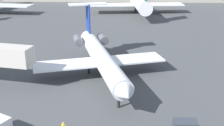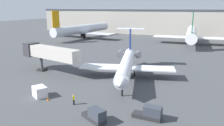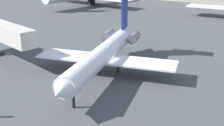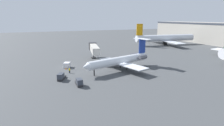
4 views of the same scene
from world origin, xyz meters
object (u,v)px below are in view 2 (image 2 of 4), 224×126
(cargo_container_uld, at_px, (40,92))
(jet_bridge, at_px, (47,52))
(traffic_cone_near, at_px, (48,99))
(parked_airliner_west_mid, at_px, (192,34))
(baggage_tug_trailing, at_px, (95,116))
(regional_jet, at_px, (127,63))
(ground_crew_marshaller, at_px, (74,99))
(baggage_tug_lead, at_px, (150,113))
(parked_airliner_west_end, at_px, (83,29))

(cargo_container_uld, bearing_deg, jet_bridge, 124.32)
(traffic_cone_near, height_order, parked_airliner_west_mid, parked_airliner_west_mid)
(jet_bridge, xyz_separation_m, cargo_container_uld, (8.54, -12.51, -3.84))
(baggage_tug_trailing, height_order, parked_airliner_west_mid, parked_airliner_west_mid)
(jet_bridge, bearing_deg, traffic_cone_near, -50.70)
(regional_jet, height_order, ground_crew_marshaller, regional_jet)
(baggage_tug_lead, relative_size, baggage_tug_trailing, 0.95)
(ground_crew_marshaller, height_order, baggage_tug_lead, baggage_tug_lead)
(ground_crew_marshaller, bearing_deg, regional_jet, 81.43)
(jet_bridge, relative_size, cargo_container_uld, 5.37)
(ground_crew_marshaller, distance_m, baggage_tug_trailing, 6.55)
(regional_jet, height_order, parked_airliner_west_end, parked_airliner_west_end)
(jet_bridge, xyz_separation_m, traffic_cone_near, (10.86, -13.27, -4.47))
(ground_crew_marshaller, xyz_separation_m, traffic_cone_near, (-4.78, -0.43, -0.58))
(traffic_cone_near, bearing_deg, parked_airliner_west_mid, 77.72)
(baggage_tug_trailing, xyz_separation_m, parked_airliner_west_end, (-45.86, 71.23, 3.55))
(regional_jet, height_order, baggage_tug_lead, regional_jet)
(parked_airliner_west_mid, bearing_deg, ground_crew_marshaller, -98.58)
(regional_jet, bearing_deg, cargo_container_uld, -120.35)
(baggage_tug_trailing, bearing_deg, ground_crew_marshaller, 149.85)
(baggage_tug_trailing, bearing_deg, jet_bridge, 142.88)
(parked_airliner_west_end, height_order, parked_airliner_west_mid, parked_airliner_west_end)
(cargo_container_uld, xyz_separation_m, traffic_cone_near, (2.32, -0.77, -0.63))
(regional_jet, distance_m, jet_bridge, 18.66)
(baggage_tug_lead, height_order, cargo_container_uld, baggage_tug_lead)
(parked_airliner_west_mid, bearing_deg, traffic_cone_near, -102.28)
(baggage_tug_lead, relative_size, parked_airliner_west_mid, 0.11)
(regional_jet, distance_m, baggage_tug_lead, 19.21)
(ground_crew_marshaller, height_order, parked_airliner_west_end, parked_airliner_west_end)
(baggage_tug_lead, bearing_deg, parked_airliner_west_end, 127.76)
(baggage_tug_trailing, bearing_deg, traffic_cone_near, 164.70)
(regional_jet, xyz_separation_m, ground_crew_marshaller, (-2.53, -16.80, -2.43))
(cargo_container_uld, bearing_deg, ground_crew_marshaller, -2.69)
(jet_bridge, bearing_deg, parked_airliner_west_mid, 65.44)
(traffic_cone_near, bearing_deg, baggage_tug_trailing, -15.30)
(jet_bridge, distance_m, parked_airliner_west_mid, 63.14)
(ground_crew_marshaller, distance_m, parked_airliner_west_end, 79.01)
(jet_bridge, distance_m, baggage_tug_trailing, 27.01)
(regional_jet, xyz_separation_m, traffic_cone_near, (-7.32, -17.23, -3.01))
(baggage_tug_lead, height_order, parked_airliner_west_mid, parked_airliner_west_mid)
(ground_crew_marshaller, bearing_deg, parked_airliner_west_mid, 81.42)
(cargo_container_uld, bearing_deg, traffic_cone_near, -18.25)
(jet_bridge, height_order, traffic_cone_near, jet_bridge)
(traffic_cone_near, xyz_separation_m, parked_airliner_west_mid, (15.39, 70.69, 4.03))
(parked_airliner_west_mid, bearing_deg, jet_bridge, -114.56)
(baggage_tug_trailing, relative_size, parked_airliner_west_mid, 0.11)
(regional_jet, distance_m, cargo_container_uld, 19.23)
(baggage_tug_trailing, distance_m, cargo_container_uld, 13.28)
(ground_crew_marshaller, xyz_separation_m, baggage_tug_lead, (12.16, 0.35, -0.02))
(baggage_tug_lead, relative_size, cargo_container_uld, 1.27)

